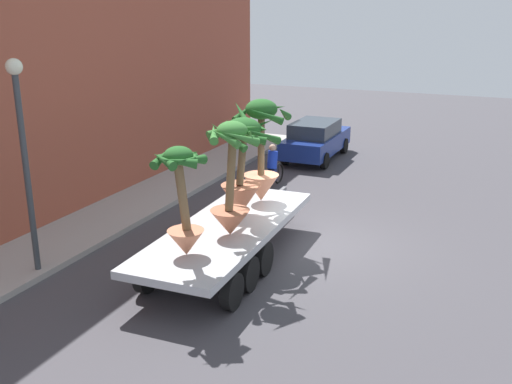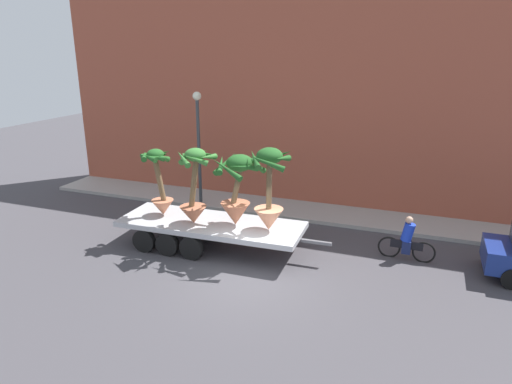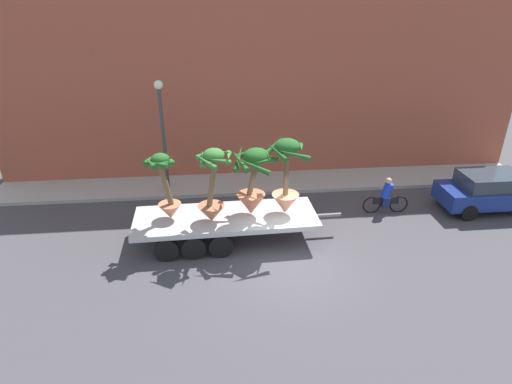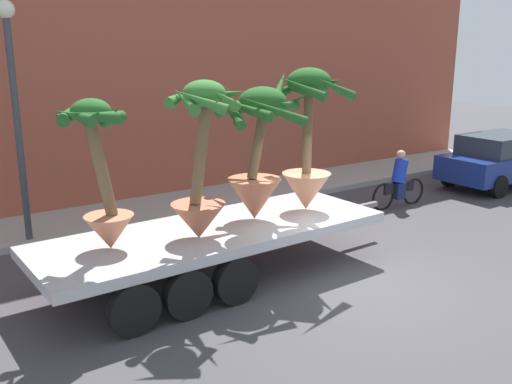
{
  "view_description": "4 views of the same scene",
  "coord_description": "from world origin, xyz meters",
  "px_view_note": "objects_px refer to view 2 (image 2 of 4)",
  "views": [
    {
      "loc": [
        -13.99,
        -4.49,
        6.04
      ],
      "look_at": [
        -0.22,
        1.55,
        1.31
      ],
      "focal_mm": 41.79,
      "sensor_mm": 36.0,
      "label": 1
    },
    {
      "loc": [
        4.61,
        -11.67,
        6.72
      ],
      "look_at": [
        -0.7,
        2.45,
        1.92
      ],
      "focal_mm": 32.04,
      "sensor_mm": 36.0,
      "label": 2
    },
    {
      "loc": [
        -2.25,
        -11.67,
        8.29
      ],
      "look_at": [
        -0.87,
        2.26,
        1.49
      ],
      "focal_mm": 30.05,
      "sensor_mm": 36.0,
      "label": 3
    },
    {
      "loc": [
        -6.8,
        -6.81,
        4.12
      ],
      "look_at": [
        -0.47,
        2.46,
        1.21
      ],
      "focal_mm": 39.73,
      "sensor_mm": 36.0,
      "label": 4
    }
  ],
  "objects_px": {
    "potted_palm_middle": "(269,191)",
    "potted_palm_front": "(237,189)",
    "potted_palm_extra": "(159,182)",
    "flatbed_trailer": "(204,226)",
    "potted_palm_rear": "(194,188)",
    "cyclist": "(407,241)",
    "street_lamp": "(198,134)"
  },
  "relations": [
    {
      "from": "flatbed_trailer",
      "to": "potted_palm_extra",
      "type": "xyz_separation_m",
      "value": [
        -1.71,
        0.04,
        1.43
      ]
    },
    {
      "from": "street_lamp",
      "to": "flatbed_trailer",
      "type": "bearing_deg",
      "value": -61.31
    },
    {
      "from": "street_lamp",
      "to": "potted_palm_rear",
      "type": "bearing_deg",
      "value": -64.68
    },
    {
      "from": "potted_palm_rear",
      "to": "potted_palm_middle",
      "type": "xyz_separation_m",
      "value": [
        2.51,
        0.34,
        0.09
      ]
    },
    {
      "from": "potted_palm_middle",
      "to": "potted_palm_extra",
      "type": "distance_m",
      "value": 4.09
    },
    {
      "from": "potted_palm_middle",
      "to": "cyclist",
      "type": "bearing_deg",
      "value": 18.26
    },
    {
      "from": "street_lamp",
      "to": "potted_palm_middle",
      "type": "bearing_deg",
      "value": -40.24
    },
    {
      "from": "cyclist",
      "to": "street_lamp",
      "type": "height_order",
      "value": "street_lamp"
    },
    {
      "from": "potted_palm_middle",
      "to": "potted_palm_front",
      "type": "relative_size",
      "value": 1.13
    },
    {
      "from": "potted_palm_rear",
      "to": "potted_palm_middle",
      "type": "height_order",
      "value": "potted_palm_middle"
    },
    {
      "from": "potted_palm_front",
      "to": "potted_palm_extra",
      "type": "distance_m",
      "value": 2.97
    },
    {
      "from": "potted_palm_rear",
      "to": "potted_palm_middle",
      "type": "bearing_deg",
      "value": 7.62
    },
    {
      "from": "potted_palm_extra",
      "to": "flatbed_trailer",
      "type": "bearing_deg",
      "value": -1.26
    },
    {
      "from": "flatbed_trailer",
      "to": "street_lamp",
      "type": "distance_m",
      "value": 4.98
    },
    {
      "from": "potted_palm_middle",
      "to": "street_lamp",
      "type": "relative_size",
      "value": 0.57
    },
    {
      "from": "cyclist",
      "to": "potted_palm_extra",
      "type": "bearing_deg",
      "value": -170.44
    },
    {
      "from": "potted_palm_extra",
      "to": "cyclist",
      "type": "relative_size",
      "value": 1.3
    },
    {
      "from": "flatbed_trailer",
      "to": "potted_palm_middle",
      "type": "relative_size",
      "value": 2.7
    },
    {
      "from": "potted_palm_front",
      "to": "potted_palm_extra",
      "type": "relative_size",
      "value": 1.02
    },
    {
      "from": "flatbed_trailer",
      "to": "potted_palm_rear",
      "type": "bearing_deg",
      "value": -113.96
    },
    {
      "from": "flatbed_trailer",
      "to": "potted_palm_front",
      "type": "height_order",
      "value": "potted_palm_front"
    },
    {
      "from": "potted_palm_middle",
      "to": "cyclist",
      "type": "relative_size",
      "value": 1.5
    },
    {
      "from": "flatbed_trailer",
      "to": "potted_palm_middle",
      "type": "xyz_separation_m",
      "value": [
        2.38,
        0.03,
        1.56
      ]
    },
    {
      "from": "potted_palm_front",
      "to": "cyclist",
      "type": "height_order",
      "value": "potted_palm_front"
    },
    {
      "from": "potted_palm_front",
      "to": "potted_palm_extra",
      "type": "height_order",
      "value": "potted_palm_front"
    },
    {
      "from": "potted_palm_front",
      "to": "cyclist",
      "type": "relative_size",
      "value": 1.32
    },
    {
      "from": "potted_palm_front",
      "to": "street_lamp",
      "type": "height_order",
      "value": "street_lamp"
    },
    {
      "from": "potted_palm_rear",
      "to": "potted_palm_middle",
      "type": "relative_size",
      "value": 0.95
    },
    {
      "from": "flatbed_trailer",
      "to": "potted_palm_middle",
      "type": "bearing_deg",
      "value": 0.72
    },
    {
      "from": "potted_palm_extra",
      "to": "potted_palm_rear",
      "type": "bearing_deg",
      "value": -12.3
    },
    {
      "from": "potted_palm_middle",
      "to": "potted_palm_extra",
      "type": "relative_size",
      "value": 1.15
    },
    {
      "from": "potted_palm_rear",
      "to": "potted_palm_extra",
      "type": "xyz_separation_m",
      "value": [
        -1.58,
        0.34,
        -0.04
      ]
    }
  ]
}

